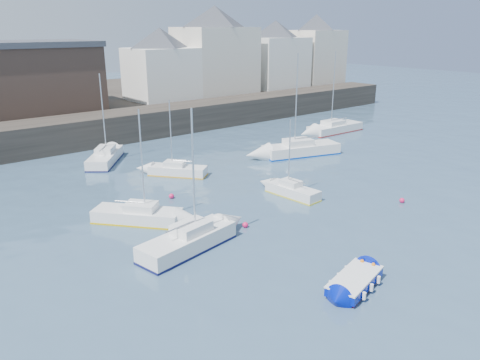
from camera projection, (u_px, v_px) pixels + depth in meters
water at (382, 261)px, 24.91m from camera, size 220.00×220.00×0.00m
quay_wall at (105, 128)px, 50.20m from camera, size 90.00×5.00×3.00m
land_strip at (50, 108)px, 63.48m from camera, size 90.00×32.00×2.80m
bldg_east_a at (215, 50)px, 65.06m from camera, size 13.36×13.36×11.80m
bldg_east_b at (275, 54)px, 71.59m from camera, size 11.88×11.88×9.95m
bldg_east_c at (315, 49)px, 76.83m from camera, size 11.14×11.14×10.95m
bldg_east_d at (161, 64)px, 59.75m from camera, size 11.14×11.14×8.95m
warehouse at (18, 77)px, 50.88m from camera, size 16.40×10.40×7.60m
blue_dinghy at (355, 281)px, 22.23m from camera, size 3.76×2.31×0.67m
sailboat_a at (188, 241)px, 26.05m from camera, size 6.32×3.03×7.89m
sailboat_b at (138, 215)px, 29.78m from camera, size 5.03×5.47×7.27m
sailboat_c at (292, 191)px, 34.31m from camera, size 1.71×4.40×5.67m
sailboat_d at (301, 149)px, 45.30m from camera, size 7.90×4.51×9.60m
sailboat_f at (177, 170)px, 39.16m from camera, size 4.25×4.74×6.30m
sailboat_g at (335, 128)px, 55.04m from camera, size 7.40×2.52×9.31m
sailboat_h at (105, 157)px, 42.78m from camera, size 5.39×6.09×7.97m
buoy_near at (245, 227)px, 29.11m from camera, size 0.37×0.37×0.37m
buoy_mid at (402, 203)px, 33.18m from camera, size 0.37×0.37×0.37m
buoy_far at (172, 198)px, 34.00m from camera, size 0.38×0.38×0.38m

